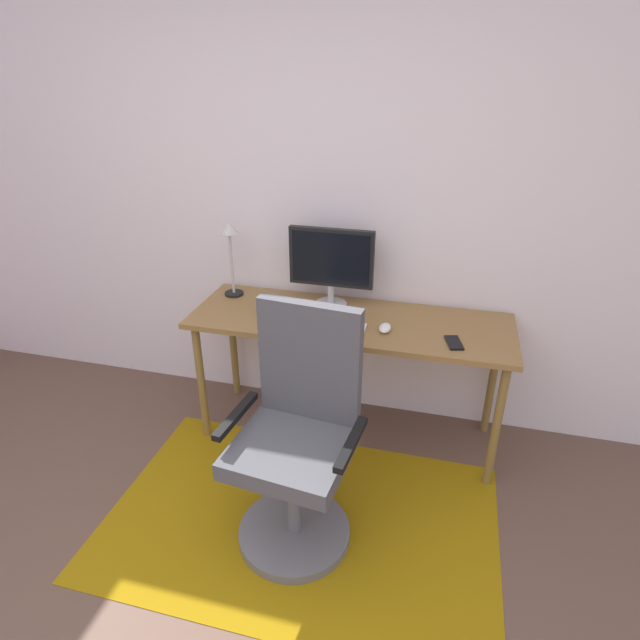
{
  "coord_description": "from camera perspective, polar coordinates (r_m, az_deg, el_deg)",
  "views": [
    {
      "loc": [
        0.89,
        -0.61,
        1.99
      ],
      "look_at": [
        0.32,
        1.59,
        0.86
      ],
      "focal_mm": 29.05,
      "sensor_mm": 36.0,
      "label": 1
    }
  ],
  "objects": [
    {
      "name": "desk",
      "position": [
        2.82,
        3.25,
        -1.24
      ],
      "size": [
        1.73,
        0.58,
        0.76
      ],
      "color": "olive",
      "rests_on": "ground"
    },
    {
      "name": "keyboard",
      "position": [
        2.69,
        0.44,
        -0.65
      ],
      "size": [
        0.43,
        0.13,
        0.02
      ],
      "primitive_type": "cube",
      "color": "white",
      "rests_on": "desk"
    },
    {
      "name": "computer_mouse",
      "position": [
        2.67,
        7.17,
        -0.88
      ],
      "size": [
        0.06,
        0.1,
        0.03
      ],
      "primitive_type": "ellipsoid",
      "color": "white",
      "rests_on": "desk"
    },
    {
      "name": "area_rug",
      "position": [
        2.7,
        -2.14,
        -21.09
      ],
      "size": [
        1.86,
        1.2,
        0.01
      ],
      "primitive_type": "cube",
      "color": "#8F690A",
      "rests_on": "ground"
    },
    {
      "name": "wall_back",
      "position": [
        3.03,
        -3.06,
        13.2
      ],
      "size": [
        6.0,
        0.1,
        2.6
      ],
      "primitive_type": "cube",
      "color": "white",
      "rests_on": "ground"
    },
    {
      "name": "monitor",
      "position": [
        2.84,
        1.24,
        6.48
      ],
      "size": [
        0.47,
        0.18,
        0.45
      ],
      "color": "#B2B2B7",
      "rests_on": "desk"
    },
    {
      "name": "desk_lamp",
      "position": [
        3.01,
        -9.85,
        8.08
      ],
      "size": [
        0.11,
        0.11,
        0.44
      ],
      "color": "black",
      "rests_on": "desk"
    },
    {
      "name": "cell_phone",
      "position": [
        2.62,
        14.54,
        -2.43
      ],
      "size": [
        0.1,
        0.15,
        0.01
      ],
      "primitive_type": "cube",
      "rotation": [
        0.0,
        0.0,
        0.26
      ],
      "color": "black",
      "rests_on": "desk"
    },
    {
      "name": "office_chair",
      "position": [
        2.34,
        -2.43,
        -13.89
      ],
      "size": [
        0.6,
        0.53,
        1.11
      ],
      "rotation": [
        0.0,
        0.0,
        -0.11
      ],
      "color": "slate",
      "rests_on": "ground"
    },
    {
      "name": "coffee_cup",
      "position": [
        2.83,
        -6.18,
        1.51
      ],
      "size": [
        0.07,
        0.07,
        0.09
      ],
      "primitive_type": "cylinder",
      "color": "teal",
      "rests_on": "desk"
    }
  ]
}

